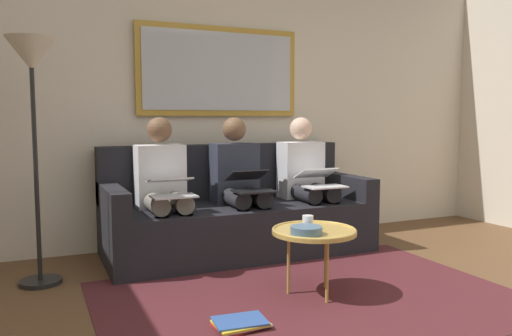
{
  "coord_description": "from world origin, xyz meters",
  "views": [
    {
      "loc": [
        1.57,
        1.83,
        1.13
      ],
      "look_at": [
        0.0,
        -1.7,
        0.75
      ],
      "focal_mm": 35.48,
      "sensor_mm": 36.0,
      "label": 1
    }
  ],
  "objects_px": {
    "laptop_white": "(320,179)",
    "laptop_silver": "(171,187)",
    "cup": "(308,222)",
    "person_right": "(163,185)",
    "couch": "(236,215)",
    "person_left": "(306,178)",
    "standing_lamp": "(32,82)",
    "magazine_stack": "(241,323)",
    "coffee_table": "(314,232)",
    "laptop_black": "(250,182)",
    "bowl": "(306,230)",
    "framed_mirror": "(220,71)",
    "person_middle": "(239,181)"
  },
  "relations": [
    {
      "from": "person_right",
      "to": "cup",
      "type": "bearing_deg",
      "value": 120.32
    },
    {
      "from": "bowl",
      "to": "magazine_stack",
      "type": "bearing_deg",
      "value": 20.51
    },
    {
      "from": "laptop_white",
      "to": "laptop_silver",
      "type": "distance_m",
      "value": 1.28
    },
    {
      "from": "magazine_stack",
      "to": "couch",
      "type": "bearing_deg",
      "value": -110.87
    },
    {
      "from": "couch",
      "to": "laptop_white",
      "type": "distance_m",
      "value": 0.77
    },
    {
      "from": "couch",
      "to": "person_middle",
      "type": "xyz_separation_m",
      "value": [
        0.0,
        0.07,
        0.3
      ]
    },
    {
      "from": "coffee_table",
      "to": "laptop_silver",
      "type": "height_order",
      "value": "laptop_silver"
    },
    {
      "from": "coffee_table",
      "to": "magazine_stack",
      "type": "height_order",
      "value": "coffee_table"
    },
    {
      "from": "laptop_white",
      "to": "laptop_black",
      "type": "height_order",
      "value": "laptop_black"
    },
    {
      "from": "couch",
      "to": "laptop_white",
      "type": "height_order",
      "value": "couch"
    },
    {
      "from": "magazine_stack",
      "to": "bowl",
      "type": "bearing_deg",
      "value": -159.49
    },
    {
      "from": "person_right",
      "to": "standing_lamp",
      "type": "height_order",
      "value": "standing_lamp"
    },
    {
      "from": "couch",
      "to": "magazine_stack",
      "type": "height_order",
      "value": "couch"
    },
    {
      "from": "person_middle",
      "to": "person_left",
      "type": "bearing_deg",
      "value": 180.0
    },
    {
      "from": "standing_lamp",
      "to": "magazine_stack",
      "type": "bearing_deg",
      "value": 128.42
    },
    {
      "from": "person_left",
      "to": "standing_lamp",
      "type": "relative_size",
      "value": 0.69
    },
    {
      "from": "magazine_stack",
      "to": "coffee_table",
      "type": "bearing_deg",
      "value": -155.45
    },
    {
      "from": "magazine_stack",
      "to": "person_right",
      "type": "bearing_deg",
      "value": -87.28
    },
    {
      "from": "laptop_black",
      "to": "laptop_silver",
      "type": "relative_size",
      "value": 1.17
    },
    {
      "from": "person_left",
      "to": "laptop_silver",
      "type": "distance_m",
      "value": 1.3
    },
    {
      "from": "framed_mirror",
      "to": "person_right",
      "type": "relative_size",
      "value": 1.32
    },
    {
      "from": "laptop_white",
      "to": "standing_lamp",
      "type": "xyz_separation_m",
      "value": [
        2.19,
        -0.04,
        0.75
      ]
    },
    {
      "from": "laptop_white",
      "to": "person_middle",
      "type": "xyz_separation_m",
      "value": [
        0.64,
        -0.24,
        -0.01
      ]
    },
    {
      "from": "cup",
      "to": "laptop_silver",
      "type": "relative_size",
      "value": 0.28
    },
    {
      "from": "bowl",
      "to": "laptop_black",
      "type": "distance_m",
      "value": 1.03
    },
    {
      "from": "cup",
      "to": "couch",
      "type": "bearing_deg",
      "value": -89.2
    },
    {
      "from": "person_left",
      "to": "laptop_black",
      "type": "height_order",
      "value": "person_left"
    },
    {
      "from": "laptop_white",
      "to": "framed_mirror",
      "type": "bearing_deg",
      "value": -47.35
    },
    {
      "from": "coffee_table",
      "to": "person_right",
      "type": "bearing_deg",
      "value": -59.1
    },
    {
      "from": "framed_mirror",
      "to": "standing_lamp",
      "type": "distance_m",
      "value": 1.69
    },
    {
      "from": "bowl",
      "to": "laptop_black",
      "type": "bearing_deg",
      "value": -93.53
    },
    {
      "from": "person_middle",
      "to": "standing_lamp",
      "type": "distance_m",
      "value": 1.74
    },
    {
      "from": "cup",
      "to": "person_right",
      "type": "xyz_separation_m",
      "value": [
        0.66,
        -1.12,
        0.14
      ]
    },
    {
      "from": "couch",
      "to": "bowl",
      "type": "relative_size",
      "value": 11.29
    },
    {
      "from": "couch",
      "to": "framed_mirror",
      "type": "bearing_deg",
      "value": -90.0
    },
    {
      "from": "person_left",
      "to": "magazine_stack",
      "type": "bearing_deg",
      "value": 49.75
    },
    {
      "from": "person_right",
      "to": "laptop_silver",
      "type": "bearing_deg",
      "value": 90.0
    },
    {
      "from": "couch",
      "to": "laptop_white",
      "type": "xyz_separation_m",
      "value": [
        -0.64,
        0.31,
        0.31
      ]
    },
    {
      "from": "laptop_white",
      "to": "person_right",
      "type": "height_order",
      "value": "person_right"
    },
    {
      "from": "standing_lamp",
      "to": "laptop_black",
      "type": "bearing_deg",
      "value": 178.83
    },
    {
      "from": "couch",
      "to": "laptop_silver",
      "type": "bearing_deg",
      "value": 26.61
    },
    {
      "from": "bowl",
      "to": "laptop_white",
      "type": "xyz_separation_m",
      "value": [
        -0.7,
        -1.0,
        0.17
      ]
    },
    {
      "from": "cup",
      "to": "laptop_white",
      "type": "bearing_deg",
      "value": -125.16
    },
    {
      "from": "coffee_table",
      "to": "laptop_white",
      "type": "bearing_deg",
      "value": -123.04
    },
    {
      "from": "coffee_table",
      "to": "laptop_black",
      "type": "height_order",
      "value": "laptop_black"
    },
    {
      "from": "person_middle",
      "to": "laptop_black",
      "type": "xyz_separation_m",
      "value": [
        0.0,
        0.23,
        0.02
      ]
    },
    {
      "from": "laptop_silver",
      "to": "couch",
      "type": "bearing_deg",
      "value": -153.39
    },
    {
      "from": "couch",
      "to": "person_left",
      "type": "xyz_separation_m",
      "value": [
        -0.64,
        0.07,
        0.3
      ]
    },
    {
      "from": "cup",
      "to": "standing_lamp",
      "type": "distance_m",
      "value": 2.03
    },
    {
      "from": "person_right",
      "to": "standing_lamp",
      "type": "relative_size",
      "value": 0.69
    }
  ]
}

